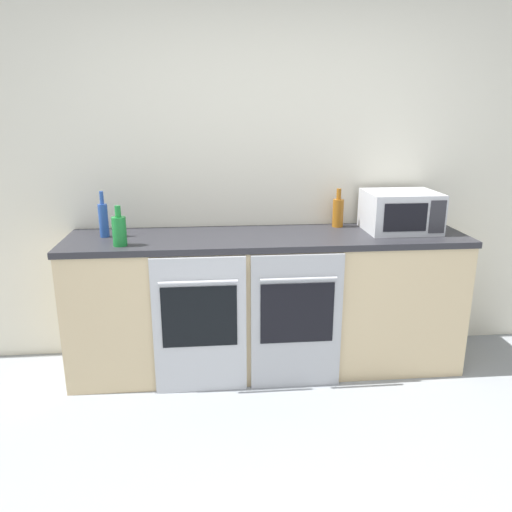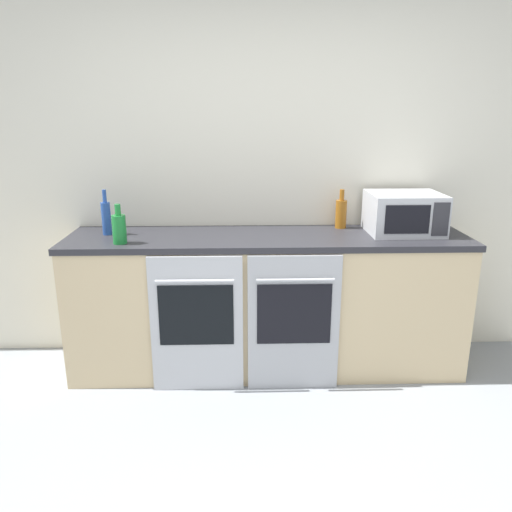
{
  "view_description": "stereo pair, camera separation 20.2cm",
  "coord_description": "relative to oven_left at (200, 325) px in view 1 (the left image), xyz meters",
  "views": [
    {
      "loc": [
        -0.37,
        -1.55,
        1.72
      ],
      "look_at": [
        -0.08,
        1.6,
        0.8
      ],
      "focal_mm": 35.0,
      "sensor_mm": 36.0,
      "label": 1
    },
    {
      "loc": [
        -0.17,
        -1.56,
        1.72
      ],
      "look_at": [
        -0.08,
        1.6,
        0.8
      ],
      "focal_mm": 35.0,
      "sensor_mm": 36.0,
      "label": 2
    }
  ],
  "objects": [
    {
      "name": "counter_back",
      "position": [
        0.45,
        0.31,
        0.02
      ],
      "size": [
        2.62,
        0.62,
        0.94
      ],
      "color": "#D1B789",
      "rests_on": "ground_plane"
    },
    {
      "name": "oven_left",
      "position": [
        0.0,
        0.0,
        0.0
      ],
      "size": [
        0.57,
        0.06,
        0.89
      ],
      "color": "#B7BABF",
      "rests_on": "ground_plane"
    },
    {
      "name": "bottle_green",
      "position": [
        -0.46,
        0.14,
        0.58
      ],
      "size": [
        0.08,
        0.08,
        0.24
      ],
      "color": "#19722D",
      "rests_on": "counter_back"
    },
    {
      "name": "oven_right",
      "position": [
        0.6,
        0.0,
        0.0
      ],
      "size": [
        0.57,
        0.06,
        0.89
      ],
      "color": "#A8AAAF",
      "rests_on": "ground_plane"
    },
    {
      "name": "bottle_blue",
      "position": [
        -0.6,
        0.37,
        0.6
      ],
      "size": [
        0.06,
        0.06,
        0.3
      ],
      "color": "#234793",
      "rests_on": "counter_back"
    },
    {
      "name": "wall_back",
      "position": [
        0.45,
        0.64,
        0.85
      ],
      "size": [
        10.0,
        0.06,
        2.6
      ],
      "color": "silver",
      "rests_on": "ground_plane"
    },
    {
      "name": "microwave",
      "position": [
        1.36,
        0.36,
        0.62
      ],
      "size": [
        0.47,
        0.4,
        0.27
      ],
      "color": "#B7BABF",
      "rests_on": "counter_back"
    },
    {
      "name": "bottle_amber",
      "position": [
        0.97,
        0.52,
        0.59
      ],
      "size": [
        0.08,
        0.08,
        0.27
      ],
      "color": "#8C5114",
      "rests_on": "counter_back"
    }
  ]
}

